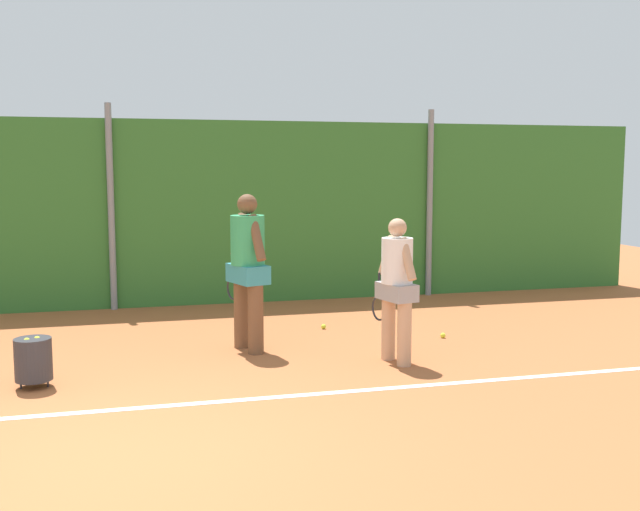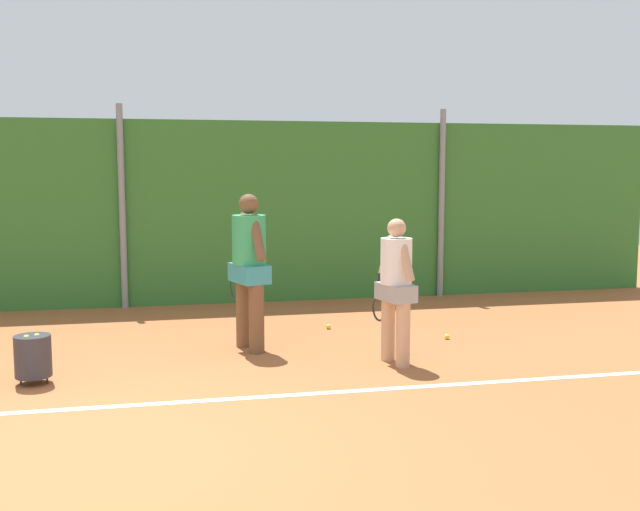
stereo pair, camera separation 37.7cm
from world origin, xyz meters
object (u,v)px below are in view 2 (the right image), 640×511
ball_hopper (33,356)px  tennis_ball_2 (447,337)px  player_foreground_near (396,283)px  tennis_ball_1 (328,327)px  player_midcourt (249,263)px

ball_hopper → tennis_ball_2: bearing=11.6°
player_foreground_near → tennis_ball_2: 1.65m
tennis_ball_2 → tennis_ball_1: bearing=146.0°
player_foreground_near → player_midcourt: size_ratio=0.87×
ball_hopper → tennis_ball_1: bearing=28.6°
player_midcourt → tennis_ball_1: (1.17, 0.92, -1.01)m
ball_hopper → tennis_ball_1: ball_hopper is taller
player_midcourt → player_foreground_near: bearing=-141.1°
tennis_ball_1 → tennis_ball_2: same height
player_foreground_near → ball_hopper: player_foreground_near is taller
player_midcourt → tennis_ball_2: player_midcourt is taller
player_foreground_near → tennis_ball_2: (1.01, 0.98, -0.87)m
player_midcourt → tennis_ball_1: player_midcourt is taller
tennis_ball_1 → tennis_ball_2: size_ratio=1.00×
ball_hopper → tennis_ball_2: 4.92m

